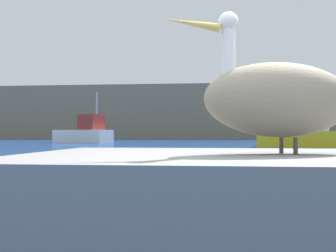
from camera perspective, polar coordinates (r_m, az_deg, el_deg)
The scene contains 5 objects.
hillside_backdrop at distance 67.50m, azimuth 6.66°, elevation 1.67°, with size 140.00×13.74×7.90m, color #7F755B.
pier_dock at distance 3.11m, azimuth 14.79°, elevation -10.24°, with size 3.58×2.29×0.72m, color gray.
pelican at distance 3.08m, azimuth 14.57°, elevation 3.53°, with size 1.41×0.91×0.96m.
fishing_boat_white at distance 39.13m, azimuth -11.00°, elevation -0.90°, with size 6.06×4.35×4.43m.
fishing_boat_yellow at distance 27.35m, azimuth 18.33°, elevation -0.77°, with size 6.81×2.81×4.92m.
Camera 1 is at (-0.00, -2.77, 0.86)m, focal length 46.08 mm.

